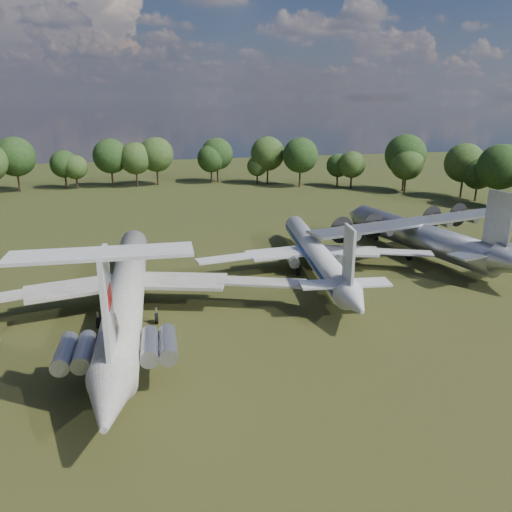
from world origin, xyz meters
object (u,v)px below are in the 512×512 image
object	(u,v)px
tu104_jet	(315,257)
an12_transport	(418,240)
person_on_il62	(114,323)
il62_airliner	(127,296)

from	to	relation	value
tu104_jet	an12_transport	bearing A→B (deg)	17.91
person_on_il62	il62_airliner	bearing A→B (deg)	-97.32
tu104_jet	an12_transport	size ratio (longest dim) A/B	1.09
an12_transport	person_on_il62	distance (m)	53.27
person_on_il62	tu104_jet	bearing A→B (deg)	-141.99
il62_airliner	an12_transport	xyz separation A→B (m)	(44.58, 12.72, 0.09)
il62_airliner	an12_transport	distance (m)	46.36
tu104_jet	person_on_il62	xyz separation A→B (m)	(-27.03, -24.27, 3.97)
il62_airliner	person_on_il62	bearing A→B (deg)	-90.00
il62_airliner	tu104_jet	bearing A→B (deg)	23.30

